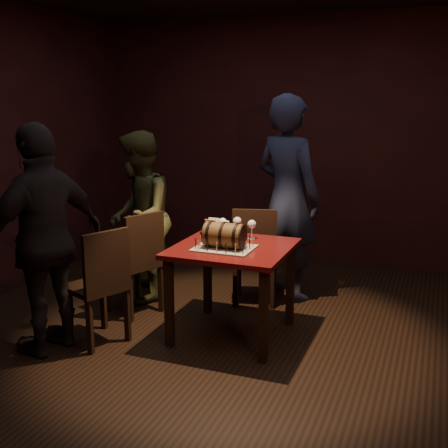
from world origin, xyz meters
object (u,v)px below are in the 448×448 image
(wine_glass_left, at_px, (223,223))
(chair_left_rear, at_px, (138,258))
(pub_table, at_px, (233,260))
(pint_of_ale, at_px, (225,230))
(wine_glass_mid, at_px, (237,222))
(chair_left_front, at_px, (101,281))
(person_back, at_px, (288,198))
(wine_glass_right, at_px, (252,225))
(person_left_front, at_px, (45,240))
(chair_back, at_px, (255,251))
(barrel_cake, at_px, (224,235))
(person_left_rear, at_px, (139,217))

(wine_glass_left, xyz_separation_m, chair_left_rear, (-0.74, -0.14, -0.35))
(pub_table, distance_m, pint_of_ale, 0.30)
(wine_glass_mid, relative_size, chair_left_front, 0.17)
(pint_of_ale, height_order, person_back, person_back)
(wine_glass_right, height_order, person_left_front, person_left_front)
(wine_glass_right, xyz_separation_m, chair_left_front, (-0.95, -0.81, -0.35))
(chair_back, relative_size, person_back, 0.48)
(chair_back, bearing_deg, wine_glass_left, -107.66)
(wine_glass_left, bearing_deg, chair_left_front, -131.30)
(pub_table, height_order, person_left_front, person_left_front)
(person_left_front, bearing_deg, pint_of_ale, 146.40)
(chair_back, bearing_deg, chair_left_front, -124.06)
(barrel_cake, height_order, chair_left_rear, barrel_cake)
(barrel_cake, bearing_deg, pub_table, 71.98)
(chair_back, height_order, chair_left_rear, same)
(barrel_cake, xyz_separation_m, wine_glass_mid, (-0.06, 0.45, 0.01))
(pub_table, bearing_deg, pint_of_ale, 126.11)
(pint_of_ale, xyz_separation_m, person_left_front, (-1.06, -0.95, 0.05))
(wine_glass_left, distance_m, chair_left_rear, 0.83)
(pub_table, xyz_separation_m, person_left_front, (-1.20, -0.75, 0.23))
(pint_of_ale, bearing_deg, chair_left_rear, -174.63)
(wine_glass_right, bearing_deg, pint_of_ale, -157.62)
(wine_glass_right, distance_m, chair_left_front, 1.30)
(wine_glass_mid, bearing_deg, wine_glass_left, -140.72)
(barrel_cake, height_order, person_left_front, person_left_front)
(pub_table, bearing_deg, barrel_cake, -108.02)
(barrel_cake, distance_m, chair_left_front, 1.02)
(wine_glass_mid, bearing_deg, chair_left_front, -132.33)
(person_back, bearing_deg, wine_glass_left, 90.31)
(wine_glass_left, bearing_deg, pint_of_ale, -55.21)
(wine_glass_right, distance_m, person_back, 0.79)
(chair_left_rear, distance_m, person_back, 1.51)
(pub_table, relative_size, person_left_front, 0.52)
(wine_glass_left, bearing_deg, wine_glass_mid, 39.28)
(chair_back, xyz_separation_m, chair_left_rear, (-0.88, -0.59, 0.00))
(pub_table, distance_m, person_left_front, 1.44)
(wine_glass_left, distance_m, person_left_front, 1.43)
(pub_table, relative_size, wine_glass_right, 5.59)
(chair_left_rear, bearing_deg, wine_glass_mid, 15.06)
(barrel_cake, relative_size, pint_of_ale, 2.41)
(pub_table, xyz_separation_m, wine_glass_left, (-0.19, 0.26, 0.23))
(chair_left_front, bearing_deg, pint_of_ale, 44.18)
(barrel_cake, bearing_deg, wine_glass_right, 75.63)
(person_left_rear, bearing_deg, pint_of_ale, 51.53)
(wine_glass_right, distance_m, pint_of_ale, 0.23)
(person_back, bearing_deg, pub_table, 105.47)
(person_left_rear, bearing_deg, pub_table, 44.64)
(person_back, height_order, person_left_rear, person_back)
(pub_table, distance_m, person_back, 1.12)
(chair_left_front, height_order, person_left_rear, person_left_rear)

